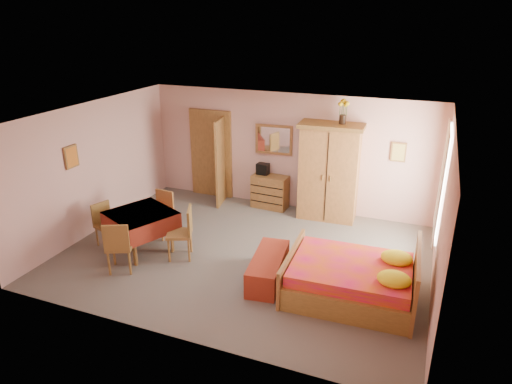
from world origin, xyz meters
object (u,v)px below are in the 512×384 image
at_px(chest_of_drawers, 270,192).
at_px(chair_north, 160,215).
at_px(bench, 268,268).
at_px(stereo, 263,169).
at_px(chair_east, 179,233).
at_px(dining_table, 142,232).
at_px(chair_south, 120,245).
at_px(wall_mirror, 274,140).
at_px(chair_west, 107,225).
at_px(floor_lamp, 306,169).
at_px(bed, 351,270).
at_px(wardrobe, 329,172).
at_px(sunflower_vase, 343,112).

height_order(chest_of_drawers, chair_north, chair_north).
xyz_separation_m(chest_of_drawers, bench, (1.02, -2.89, -0.16)).
xyz_separation_m(stereo, chair_east, (-0.54, -2.83, -0.40)).
bearing_deg(chest_of_drawers, dining_table, -114.97).
bearing_deg(chair_south, wall_mirror, 44.11).
relative_size(chair_west, chair_east, 0.87).
bearing_deg(bench, floor_lamp, 94.06).
xyz_separation_m(stereo, floor_lamp, (1.00, 0.01, 0.12)).
bearing_deg(chair_east, wall_mirror, -37.58).
xyz_separation_m(bed, chair_east, (-3.11, 0.08, 0.02)).
distance_m(chest_of_drawers, wall_mirror, 1.19).
xyz_separation_m(chest_of_drawers, chair_north, (-1.54, -2.15, 0.08)).
bearing_deg(wardrobe, chair_north, -147.04).
height_order(dining_table, chair_west, chair_west).
relative_size(wall_mirror, wardrobe, 0.41).
bearing_deg(sunflower_vase, dining_table, -137.65).
distance_m(floor_lamp, chair_west, 4.28).
height_order(chest_of_drawers, stereo, stereo).
relative_size(bed, dining_table, 1.88).
bearing_deg(chest_of_drawers, chair_north, -122.27).
bearing_deg(chair_west, wall_mirror, 162.14).
bearing_deg(chair_south, sunflower_vase, 24.87).
bearing_deg(chest_of_drawers, bench, -67.30).
bearing_deg(wall_mirror, chair_east, -107.83).
bearing_deg(wardrobe, floor_lamp, 163.06).
bearing_deg(sunflower_vase, wall_mirror, 171.49).
distance_m(wardrobe, chair_west, 4.60).
height_order(chest_of_drawers, chair_south, chair_south).
xyz_separation_m(bed, chair_west, (-4.61, -0.03, -0.04)).
relative_size(wall_mirror, dining_table, 0.80).
bearing_deg(chest_of_drawers, chair_west, -124.59).
relative_size(bed, chair_west, 2.37).
xyz_separation_m(wall_mirror, chair_west, (-2.24, -3.09, -1.13)).
relative_size(wall_mirror, bed, 0.43).
height_order(stereo, chair_north, stereo).
bearing_deg(chair_east, wardrobe, -61.18).
height_order(dining_table, chair_south, chair_south).
xyz_separation_m(stereo, chair_north, (-1.34, -2.21, -0.43)).
xyz_separation_m(sunflower_vase, chair_east, (-2.28, -2.75, -1.85)).
distance_m(chair_north, chair_west, 1.01).
bearing_deg(floor_lamp, wall_mirror, 170.37).
bearing_deg(dining_table, chair_west, -174.33).
height_order(wall_mirror, chair_west, wall_mirror).
xyz_separation_m(bed, dining_table, (-3.88, 0.04, -0.07)).
xyz_separation_m(chair_west, chair_east, (1.50, 0.11, 0.06)).
bearing_deg(dining_table, sunflower_vase, 42.35).
xyz_separation_m(wardrobe, dining_table, (-2.85, -2.74, -0.65)).
height_order(wall_mirror, bed, wall_mirror).
relative_size(stereo, bed, 0.13).
xyz_separation_m(chest_of_drawers, dining_table, (-1.51, -2.80, 0.01)).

